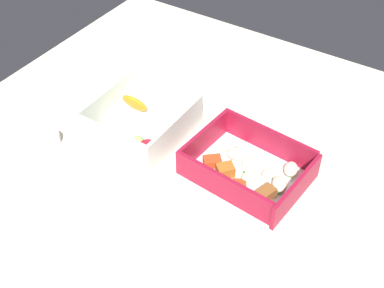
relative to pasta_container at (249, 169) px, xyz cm
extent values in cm
cube|color=beige|center=(10.71, 1.21, -2.61)|extent=(80.00, 80.00, 2.00)
cube|color=white|center=(0.13, 0.00, -1.31)|extent=(18.44, 14.63, 0.60)
cube|color=maroon|center=(-8.19, 0.77, 1.21)|extent=(1.80, 13.09, 4.44)
cube|color=maroon|center=(8.45, -0.77, 1.21)|extent=(1.80, 13.09, 4.44)
cube|color=maroon|center=(0.71, 6.22, 1.21)|extent=(16.09, 2.08, 4.44)
cube|color=maroon|center=(-0.44, -6.22, 1.21)|extent=(16.09, 2.08, 4.44)
ellipsoid|color=beige|center=(-3.03, -1.11, -0.10)|extent=(3.05, 3.16, 1.30)
ellipsoid|color=beige|center=(3.98, -4.54, -0.25)|extent=(2.60, 2.62, 1.08)
ellipsoid|color=beige|center=(5.48, -2.60, -0.23)|extent=(2.38, 2.66, 1.10)
ellipsoid|color=beige|center=(3.33, -1.66, -0.09)|extent=(2.70, 1.95, 1.31)
ellipsoid|color=beige|center=(-5.22, 0.27, 0.04)|extent=(3.45, 3.66, 1.50)
ellipsoid|color=beige|center=(0.81, -1.55, -0.12)|extent=(2.55, 2.99, 1.26)
ellipsoid|color=beige|center=(-5.34, -3.46, 0.04)|extent=(2.80, 3.43, 1.49)
ellipsoid|color=beige|center=(-0.63, 0.83, -0.12)|extent=(2.29, 2.86, 1.26)
cube|color=red|center=(5.64, 1.13, -0.32)|extent=(3.33, 3.25, 1.37)
cube|color=#AD5B1E|center=(2.91, 1.97, -0.11)|extent=(3.23, 3.27, 1.78)
cube|color=brown|center=(-4.26, 3.13, -0.16)|extent=(2.73, 3.59, 1.70)
cube|color=red|center=(-0.37, 3.52, -0.47)|extent=(2.95, 3.15, 1.07)
cube|color=#387A33|center=(0.58, 0.05, -0.91)|extent=(0.60, 0.40, 0.20)
cube|color=#387A33|center=(-5.48, 1.32, -0.91)|extent=(0.60, 0.40, 0.20)
cube|color=#387A33|center=(-5.61, -2.91, -0.91)|extent=(0.60, 0.40, 0.20)
cube|color=#387A33|center=(-5.78, -3.53, -0.91)|extent=(0.60, 0.40, 0.20)
cube|color=#387A33|center=(3.01, 0.15, -0.91)|extent=(0.60, 0.40, 0.20)
cube|color=silver|center=(19.87, 0.39, -1.31)|extent=(14.55, 15.33, 0.60)
cube|color=silver|center=(12.93, 0.43, 1.62)|extent=(0.69, 15.25, 5.25)
cube|color=silver|center=(26.80, 0.35, 1.62)|extent=(0.69, 15.25, 5.25)
cube|color=silver|center=(19.91, 7.72, 1.62)|extent=(13.27, 0.67, 5.25)
cube|color=silver|center=(19.82, -6.93, 1.62)|extent=(13.27, 0.67, 5.25)
ellipsoid|color=orange|center=(22.99, -2.19, 1.46)|extent=(4.76, 3.66, 4.72)
cube|color=#F4EACC|center=(15.48, 0.25, -0.18)|extent=(2.94, 3.31, 1.64)
cube|color=#F4EACC|center=(17.05, -1.99, -0.28)|extent=(2.74, 2.98, 1.45)
sphere|color=#9ECC60|center=(17.99, 3.70, -0.16)|extent=(1.68, 1.68, 1.68)
sphere|color=#9ECC60|center=(20.90, 6.30, -0.19)|extent=(1.63, 1.63, 1.63)
sphere|color=#9ECC60|center=(18.04, 5.48, -0.13)|extent=(1.75, 1.75, 1.75)
cone|color=red|center=(15.04, 5.02, 0.17)|extent=(2.93, 2.93, 2.35)
sphere|color=navy|center=(23.70, 4.46, -0.45)|extent=(1.12, 1.12, 1.12)
sphere|color=navy|center=(25.71, 6.25, -0.50)|extent=(1.00, 1.00, 1.00)
sphere|color=navy|center=(23.16, 6.56, -0.46)|extent=(1.09, 1.09, 1.09)
sphere|color=navy|center=(24.00, 5.85, -0.45)|extent=(1.11, 1.11, 1.11)
cylinder|color=white|center=(30.69, 10.79, -0.68)|extent=(3.50, 3.50, 1.85)
camera|label=1|loc=(-22.22, 50.71, 55.53)|focal=48.44mm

